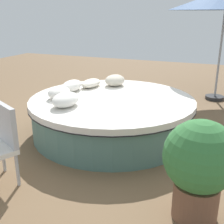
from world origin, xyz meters
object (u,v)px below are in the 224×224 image
Objects in this scene: round_bed at (112,115)px; throw_pillow_3 at (59,92)px; throw_pillow_0 at (115,80)px; throw_pillow_4 at (66,100)px; planter at (199,164)px; throw_pillow_1 at (91,83)px; throw_pillow_2 at (72,86)px.

throw_pillow_3 is at bearing 112.80° from round_bed.
round_bed is at bearing -161.60° from throw_pillow_0.
throw_pillow_0 is 1.52m from throw_pillow_4.
planter is (-1.04, -2.10, -0.13)m from throw_pillow_4.
throw_pillow_1 is (-0.27, 0.39, -0.03)m from throw_pillow_0.
throw_pillow_0 is at bearing -55.61° from throw_pillow_1.
throw_pillow_2 reaches higher than throw_pillow_3.
throw_pillow_1 is at bearing -9.77° from throw_pillow_3.
throw_pillow_0 reaches higher than throw_pillow_2.
throw_pillow_2 is at bearing 23.49° from throw_pillow_4.
round_bed is at bearing -35.74° from throw_pillow_4.
planter is at bearing -116.30° from throw_pillow_4.
throw_pillow_2 reaches higher than throw_pillow_1.
round_bed is at bearing -130.13° from throw_pillow_1.
throw_pillow_2 is 3.07m from planter.
throw_pillow_2 is 0.88m from throw_pillow_4.
throw_pillow_1 is 0.47m from throw_pillow_2.
throw_pillow_0 reaches higher than round_bed.
throw_pillow_2 is 0.52× the size of planter.
throw_pillow_4 is (-0.81, -0.35, 0.00)m from throw_pillow_2.
throw_pillow_0 is at bearing 36.51° from planter.
throw_pillow_1 is (0.56, 0.66, 0.38)m from round_bed.
throw_pillow_4 is at bearing 63.70° from planter.
planter is (-2.54, -1.88, -0.13)m from throw_pillow_0.
throw_pillow_3 is at bearing 60.46° from planter.
throw_pillow_1 is 3.21m from planter.
throw_pillow_1 is 0.92m from throw_pillow_3.
planter is (-1.37, -2.42, -0.12)m from throw_pillow_3.
throw_pillow_2 is at bearing 140.79° from throw_pillow_0.
throw_pillow_3 reaches higher than throw_pillow_1.
planter is at bearing -143.49° from throw_pillow_0.
throw_pillow_3 is at bearing 44.15° from throw_pillow_4.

